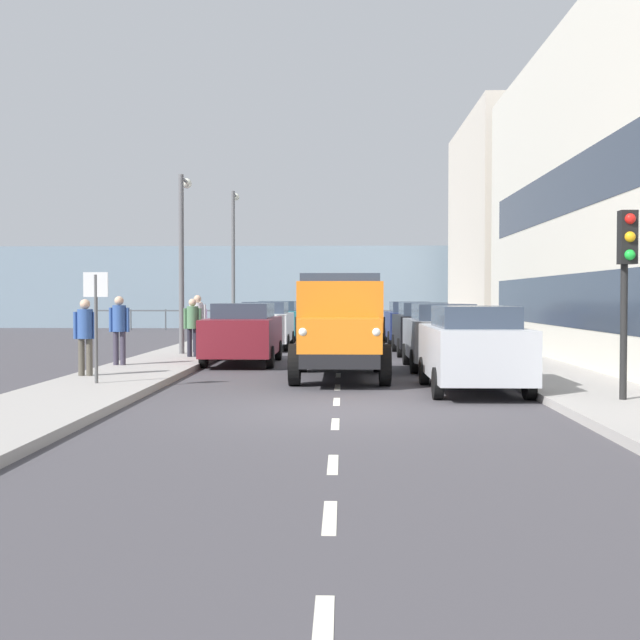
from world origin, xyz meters
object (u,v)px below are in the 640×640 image
(car_black_kerbside_2, at_px, (422,327))
(street_sign, at_px, (96,308))
(car_maroon_oppositeside_0, at_px, (243,332))
(pedestrian_with_bag, at_px, (200,320))
(traffic_light_near, at_px, (626,263))
(pedestrian_near_railing, at_px, (198,318))
(car_white_oppositeside_1, at_px, (266,324))
(car_grey_kerbside_1, at_px, (442,335))
(car_teal_oppositeside_2, at_px, (278,320))
(car_navy_kerbside_3, at_px, (408,322))
(truck_vintage_orange, at_px, (340,328))
(pedestrian_by_lamp, at_px, (193,323))
(lamp_post_far, at_px, (234,250))
(pedestrian_couple_a, at_px, (85,331))
(pedestrian_in_dark_coat, at_px, (119,324))
(lamp_post_promenade, at_px, (182,245))
(car_silver_kerbside_near, at_px, (473,347))

(car_black_kerbside_2, xyz_separation_m, street_sign, (7.60, 10.58, 0.79))
(car_maroon_oppositeside_0, distance_m, street_sign, 7.06)
(pedestrian_with_bag, height_order, traffic_light_near, traffic_light_near)
(car_black_kerbside_2, height_order, pedestrian_near_railing, pedestrian_near_railing)
(car_white_oppositeside_1, distance_m, street_sign, 13.54)
(car_grey_kerbside_1, height_order, car_teal_oppositeside_2, same)
(car_navy_kerbside_3, distance_m, car_teal_oppositeside_2, 6.20)
(car_grey_kerbside_1, distance_m, street_sign, 9.21)
(truck_vintage_orange, distance_m, car_grey_kerbside_1, 3.91)
(car_white_oppositeside_1, relative_size, pedestrian_by_lamp, 2.59)
(car_maroon_oppositeside_0, distance_m, car_white_oppositeside_1, 6.68)
(car_white_oppositeside_1, bearing_deg, pedestrian_by_lamp, 75.33)
(lamp_post_far, bearing_deg, pedestrian_couple_a, 86.99)
(car_teal_oppositeside_2, relative_size, pedestrian_near_railing, 2.37)
(car_teal_oppositeside_2, height_order, pedestrian_by_lamp, pedestrian_by_lamp)
(car_navy_kerbside_3, relative_size, pedestrian_with_bag, 2.87)
(car_navy_kerbside_3, bearing_deg, pedestrian_couple_a, 60.29)
(car_black_kerbside_2, relative_size, pedestrian_couple_a, 2.56)
(car_teal_oppositeside_2, height_order, traffic_light_near, traffic_light_near)
(pedestrian_in_dark_coat, height_order, lamp_post_promenade, lamp_post_promenade)
(car_grey_kerbside_1, distance_m, pedestrian_by_lamp, 7.33)
(car_silver_kerbside_near, height_order, lamp_post_promenade, lamp_post_promenade)
(car_grey_kerbside_1, bearing_deg, traffic_light_near, 105.93)
(pedestrian_near_railing, relative_size, lamp_post_promenade, 0.33)
(pedestrian_by_lamp, relative_size, pedestrian_near_railing, 0.94)
(car_black_kerbside_2, xyz_separation_m, car_teal_oppositeside_2, (5.42, -8.54, 0.00))
(car_white_oppositeside_1, bearing_deg, car_navy_kerbside_3, -152.96)
(pedestrian_near_railing, relative_size, pedestrian_with_bag, 1.14)
(pedestrian_with_bag, relative_size, lamp_post_far, 0.25)
(car_white_oppositeside_1, bearing_deg, car_grey_kerbside_1, 123.48)
(car_maroon_oppositeside_0, relative_size, lamp_post_far, 0.71)
(car_silver_kerbside_near, bearing_deg, car_grey_kerbside_1, -90.00)
(car_white_oppositeside_1, bearing_deg, truck_vintage_orange, 104.02)
(car_teal_oppositeside_2, relative_size, pedestrian_by_lamp, 2.52)
(pedestrian_couple_a, xyz_separation_m, pedestrian_by_lamp, (-1.32, -5.80, -0.00))
(truck_vintage_orange, xyz_separation_m, pedestrian_by_lamp, (4.32, -5.04, -0.03))
(car_navy_kerbside_3, relative_size, lamp_post_promenade, 0.83)
(lamp_post_far, bearing_deg, car_navy_kerbside_3, 156.55)
(lamp_post_promenade, bearing_deg, pedestrian_near_railing, -122.61)
(car_grey_kerbside_1, xyz_separation_m, car_navy_kerbside_3, (0.00, -10.96, 0.00))
(car_silver_kerbside_near, xyz_separation_m, pedestrian_near_railing, (7.21, -9.43, 0.33))
(car_black_kerbside_2, relative_size, traffic_light_near, 1.36)
(car_black_kerbside_2, height_order, lamp_post_promenade, lamp_post_promenade)
(car_white_oppositeside_1, xyz_separation_m, car_teal_oppositeside_2, (-0.00, -5.78, -0.00))
(car_white_oppositeside_1, height_order, pedestrian_by_lamp, pedestrian_by_lamp)
(car_grey_kerbside_1, relative_size, pedestrian_by_lamp, 2.40)
(car_grey_kerbside_1, distance_m, car_navy_kerbside_3, 10.96)
(car_silver_kerbside_near, distance_m, street_sign, 7.64)
(traffic_light_near, bearing_deg, pedestrian_with_bag, -56.58)
(car_black_kerbside_2, xyz_separation_m, pedestrian_with_bag, (7.68, -1.87, 0.18))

